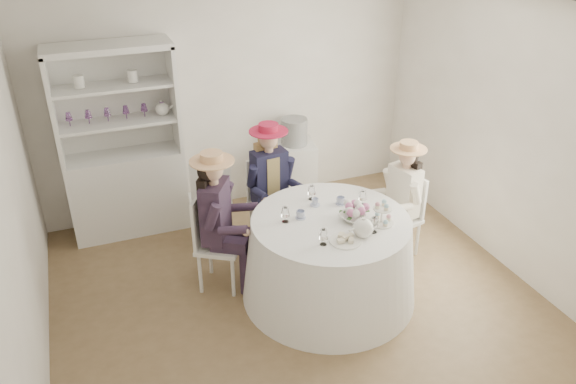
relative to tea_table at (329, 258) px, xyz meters
name	(u,v)px	position (x,y,z in m)	size (l,w,h in m)	color
ground	(292,290)	(-0.31, 0.18, -0.42)	(4.50, 4.50, 0.00)	brown
ceiling	(293,7)	(-0.31, 0.18, 2.28)	(4.50, 4.50, 0.00)	white
wall_back	(230,98)	(-0.31, 2.18, 0.93)	(4.50, 4.50, 0.00)	silver
wall_front	(418,305)	(-0.31, -1.82, 0.93)	(4.50, 4.50, 0.00)	silver
wall_left	(13,214)	(-2.56, 0.18, 0.93)	(4.50, 4.50, 0.00)	silver
wall_right	(500,132)	(1.94, 0.18, 0.93)	(4.50, 4.50, 0.00)	silver
tea_table	(329,258)	(0.00, 0.00, 0.00)	(1.67, 1.67, 0.84)	white
hutch	(125,169)	(-1.61, 1.95, 0.34)	(1.43, 0.88, 2.15)	silver
side_table	(294,172)	(0.40, 1.92, -0.04)	(0.49, 0.49, 0.76)	silver
hatbox	(294,132)	(0.40, 1.92, 0.50)	(0.32, 0.32, 0.32)	black
guest_left	(218,214)	(-0.92, 0.52, 0.39)	(0.62, 0.57, 1.44)	silver
guest_mid	(270,179)	(-0.22, 1.04, 0.38)	(0.52, 0.54, 1.42)	silver
guest_right	(402,193)	(0.99, 0.38, 0.31)	(0.52, 0.49, 1.30)	silver
spare_chair	(211,199)	(-0.82, 1.26, 0.16)	(0.49, 0.49, 1.08)	silver
teacup_a	(301,215)	(-0.25, 0.13, 0.46)	(0.09, 0.09, 0.07)	white
teacup_b	(315,202)	(-0.03, 0.30, 0.46)	(0.07, 0.07, 0.06)	white
teacup_c	(341,201)	(0.21, 0.23, 0.46)	(0.08, 0.08, 0.07)	white
flower_bowl	(352,218)	(0.17, -0.09, 0.45)	(0.22, 0.22, 0.06)	white
flower_arrangement	(355,209)	(0.21, -0.06, 0.52)	(0.20, 0.19, 0.07)	#CA659D
table_teapot	(363,228)	(0.14, -0.34, 0.50)	(0.25, 0.18, 0.19)	white
sandwich_plate	(345,240)	(-0.04, -0.37, 0.44)	(0.27, 0.27, 0.06)	white
cupcake_stand	(382,216)	(0.40, -0.22, 0.50)	(0.23, 0.23, 0.21)	white
stemware_set	(331,212)	(0.00, 0.00, 0.50)	(0.88, 0.84, 0.15)	white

